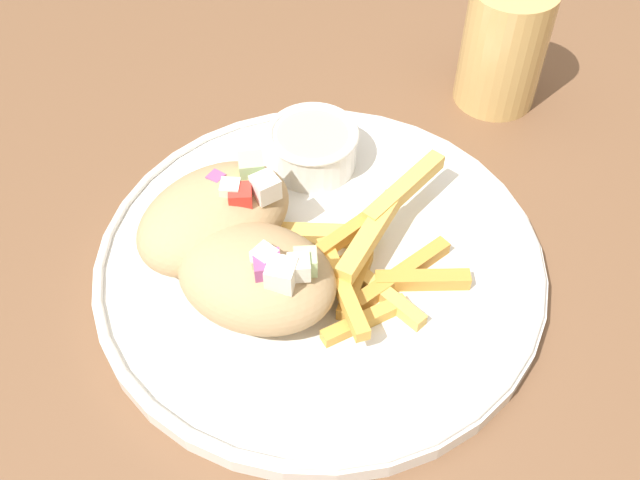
{
  "coord_description": "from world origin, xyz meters",
  "views": [
    {
      "loc": [
        -0.11,
        -0.37,
        1.15
      ],
      "look_at": [
        -0.03,
        -0.05,
        0.76
      ],
      "focal_mm": 42.0,
      "sensor_mm": 36.0,
      "label": 1
    }
  ],
  "objects": [
    {
      "name": "plate",
      "position": [
        -0.03,
        -0.05,
        0.73
      ],
      "size": [
        0.32,
        0.32,
        0.02
      ],
      "color": "white",
      "rests_on": "table"
    },
    {
      "name": "sauce_ramekin",
      "position": [
        -0.01,
        0.04,
        0.76
      ],
      "size": [
        0.07,
        0.07,
        0.03
      ],
      "color": "white",
      "rests_on": "plate"
    },
    {
      "name": "fries_pile",
      "position": [
        -0.0,
        -0.07,
        0.75
      ],
      "size": [
        0.14,
        0.13,
        0.04
      ],
      "color": "#E5B251",
      "rests_on": "plate"
    },
    {
      "name": "pita_sandwich_near",
      "position": [
        -0.08,
        -0.07,
        0.77
      ],
      "size": [
        0.13,
        0.13,
        0.06
      ],
      "rotation": [
        0.0,
        0.0,
        -0.63
      ],
      "color": "tan",
      "rests_on": "plate"
    },
    {
      "name": "water_glass",
      "position": [
        0.17,
        0.1,
        0.77
      ],
      "size": [
        0.07,
        0.07,
        0.11
      ],
      "color": "tan",
      "rests_on": "table"
    },
    {
      "name": "pita_sandwich_far",
      "position": [
        -0.1,
        -0.01,
        0.77
      ],
      "size": [
        0.14,
        0.13,
        0.06
      ],
      "rotation": [
        0.0,
        0.0,
        0.48
      ],
      "color": "tan",
      "rests_on": "plate"
    },
    {
      "name": "table",
      "position": [
        0.0,
        0.0,
        0.67
      ],
      "size": [
        1.6,
        1.6,
        0.73
      ],
      "color": "brown",
      "rests_on": "ground_plane"
    }
  ]
}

